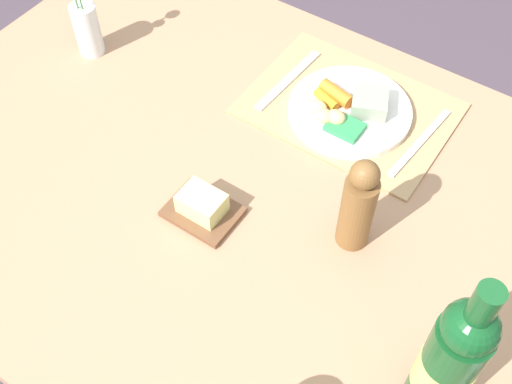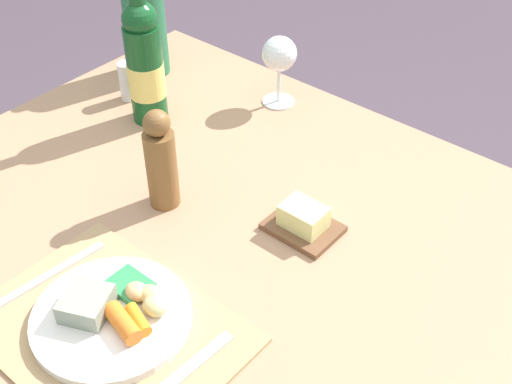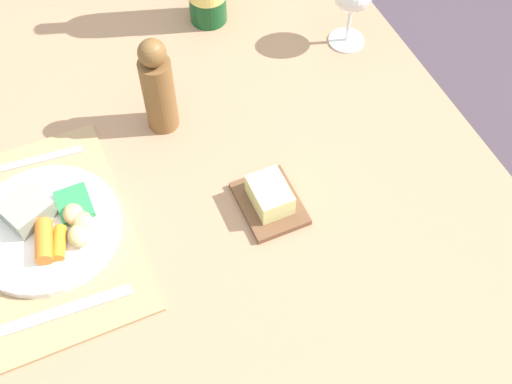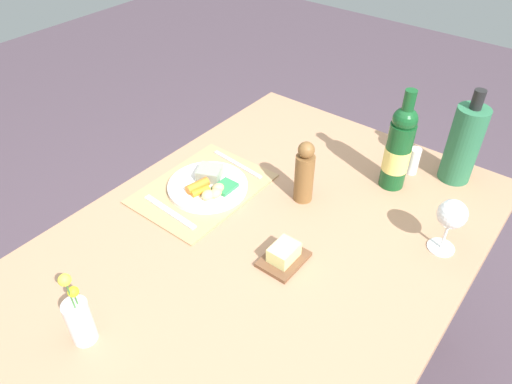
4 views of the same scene
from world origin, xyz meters
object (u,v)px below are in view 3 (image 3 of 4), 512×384
knife (63,311)px  pepper_mill (158,87)px  dinner_plate (47,226)px  fork (22,164)px  dining_table (217,233)px  butter_dish (270,198)px

knife → pepper_mill: (-0.31, 0.27, 0.09)m
dinner_plate → knife: bearing=-5.6°
dinner_plate → fork: 0.16m
dinner_plate → dining_table: bearing=75.5°
dining_table → pepper_mill: 0.28m
dining_table → knife: (0.09, -0.29, 0.09)m
knife → butter_dish: bearing=101.4°
fork → pepper_mill: bearing=94.2°
knife → pepper_mill: bearing=141.5°
dinner_plate → butter_dish: (0.10, 0.36, 0.00)m
fork → knife: size_ratio=1.00×
dinner_plate → fork: bearing=-175.9°
dinner_plate → pepper_mill: size_ratio=1.23×
dinner_plate → butter_dish: dinner_plate is taller
butter_dish → pepper_mill: pepper_mill is taller
butter_dish → pepper_mill: size_ratio=0.63×
butter_dish → dining_table: bearing=-108.3°
dining_table → fork: 0.37m
dining_table → fork: bearing=-128.6°
dining_table → butter_dish: 0.14m
fork → butter_dish: bearing=61.0°
dining_table → fork: (-0.23, -0.28, 0.09)m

